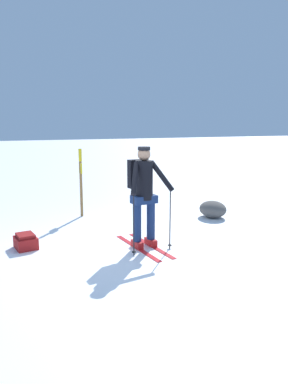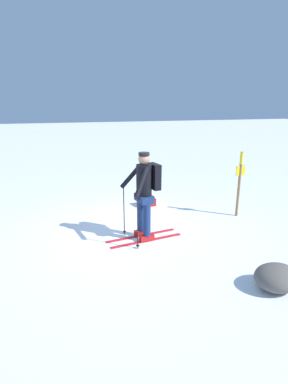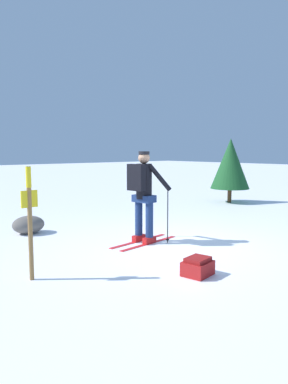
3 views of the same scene
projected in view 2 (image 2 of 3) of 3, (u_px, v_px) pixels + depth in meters
The scene contains 5 objects.
ground_plane at pixel (131, 230), 6.69m from camera, with size 80.00×80.00×0.00m, color white.
skier at pixel (145, 191), 5.98m from camera, with size 1.61×0.87×1.81m.
dropped_backpack at pixel (146, 201), 8.26m from camera, with size 0.47×0.42×0.27m.
trail_marker at pixel (240, 178), 7.26m from camera, with size 0.24×0.07×1.61m.
rock_boulder at pixel (277, 277), 4.51m from camera, with size 0.71×0.60×0.39m, color #5B5651.
Camera 2 is at (1.60, 5.97, 2.71)m, focal length 28.00 mm.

